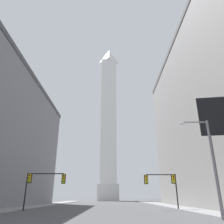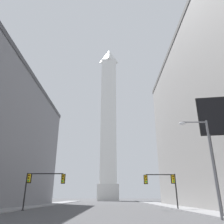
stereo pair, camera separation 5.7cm
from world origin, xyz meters
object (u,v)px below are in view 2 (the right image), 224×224
obelisk (108,119)px  traffic_light_mid_left (40,181)px  billboard_sign (224,119)px  street_lamp (207,156)px  traffic_light_mid_right (164,182)px

obelisk → traffic_light_mid_left: obelisk is taller
traffic_light_mid_left → billboard_sign: bearing=-25.9°
obelisk → billboard_sign: (13.20, -75.37, -26.36)m
traffic_light_mid_left → street_lamp: 22.16m
traffic_light_mid_right → billboard_sign: bearing=-72.0°
obelisk → traffic_light_mid_left: (-8.35, -64.89, -31.89)m
obelisk → billboard_sign: bearing=-80.1°
street_lamp → obelisk: bearing=97.4°
obelisk → traffic_light_mid_right: size_ratio=15.29×
street_lamp → billboard_sign: 5.51m
obelisk → street_lamp: 83.59m
billboard_sign → street_lamp: bearing=-150.1°
traffic_light_mid_left → billboard_sign: size_ratio=0.47×
obelisk → street_lamp: bearing=-82.6°
obelisk → street_lamp: size_ratio=8.85×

